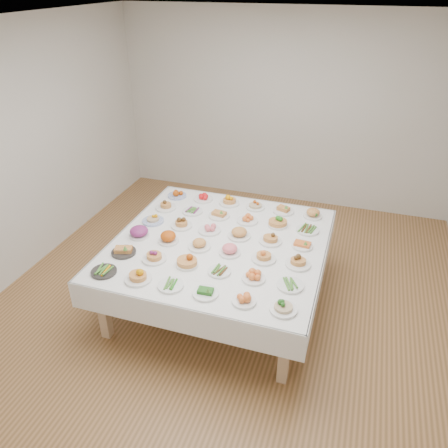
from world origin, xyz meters
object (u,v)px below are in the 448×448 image
(dish_0, at_px, (104,271))
(dish_35, at_px, (313,213))
(dish_18, at_px, (153,218))
(display_table, at_px, (219,247))

(dish_0, bearing_deg, dish_35, 44.79)
(dish_18, relative_size, dish_35, 1.14)
(display_table, bearing_deg, dish_35, 44.69)
(dish_0, xyz_separation_m, dish_18, (0.01, 1.00, 0.03))
(dish_18, distance_m, dish_35, 1.80)
(dish_0, bearing_deg, dish_18, 89.54)
(dish_18, bearing_deg, dish_0, -90.46)
(dish_35, bearing_deg, display_table, -135.31)
(dish_35, bearing_deg, dish_0, -135.21)
(display_table, xyz_separation_m, dish_35, (0.84, 0.83, 0.12))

